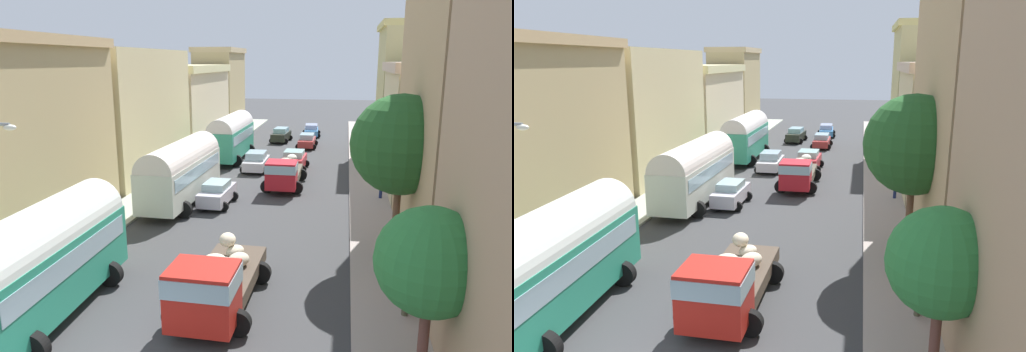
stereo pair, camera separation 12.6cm
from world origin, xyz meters
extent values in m
plane|color=#3A3A3C|center=(0.00, 27.00, 0.00)|extent=(154.00, 154.00, 0.00)
cube|color=#A8AE9C|center=(-7.25, 27.00, 0.07)|extent=(2.50, 70.00, 0.14)
cube|color=#A4968E|center=(7.25, 27.00, 0.07)|extent=(2.50, 70.00, 0.14)
cube|color=tan|center=(-11.28, 11.00, 4.79)|extent=(5.56, 13.37, 9.58)
cube|color=#D1BF8C|center=(-10.97, 25.38, 4.85)|extent=(4.94, 13.76, 9.69)
cube|color=beige|center=(-11.24, 40.10, 3.83)|extent=(5.48, 14.35, 7.65)
cube|color=beige|center=(-11.24, 40.10, 8.03)|extent=(6.03, 14.35, 0.74)
cube|color=tan|center=(-10.89, 52.37, 4.91)|extent=(4.79, 9.22, 9.83)
cube|color=tan|center=(-10.89, 52.37, 10.14)|extent=(5.26, 9.22, 0.63)
cube|color=tan|center=(10.96, 12.73, 6.03)|extent=(4.92, 12.52, 12.05)
cube|color=beige|center=(11.16, 25.07, 4.05)|extent=(5.32, 11.00, 8.09)
cube|color=beige|center=(11.16, 25.07, 8.42)|extent=(5.85, 11.00, 0.65)
cube|color=tan|center=(11.24, 36.22, 5.79)|extent=(5.49, 9.68, 11.58)
cube|color=#CFC475|center=(11.24, 36.22, 11.86)|extent=(6.04, 9.68, 0.55)
cube|color=#299374|center=(-4.56, 3.99, 1.70)|extent=(2.61, 8.37, 2.40)
cylinder|color=silver|center=(-4.56, 3.99, 2.90)|extent=(2.56, 8.21, 2.33)
cube|color=#99B7C6|center=(-4.56, 3.99, 2.23)|extent=(2.64, 7.71, 0.77)
cylinder|color=black|center=(-5.76, 6.53, 0.50)|extent=(1.00, 0.35, 1.00)
cylinder|color=black|center=(-3.50, 6.60, 0.50)|extent=(1.00, 0.35, 1.00)
cylinder|color=black|center=(-3.36, 1.45, 0.50)|extent=(1.00, 0.35, 1.00)
cube|color=silver|center=(-4.49, 18.25, 1.66)|extent=(2.51, 9.36, 2.32)
cylinder|color=silver|center=(-4.49, 18.25, 2.82)|extent=(2.46, 9.17, 2.31)
cube|color=#99B7C6|center=(-4.49, 18.25, 2.17)|extent=(2.54, 8.61, 0.74)
cylinder|color=black|center=(-5.56, 21.16, 0.50)|extent=(1.00, 0.35, 1.00)
cylinder|color=black|center=(-3.33, 21.12, 0.50)|extent=(1.00, 0.35, 1.00)
cylinder|color=black|center=(-5.66, 15.38, 0.50)|extent=(1.00, 0.35, 1.00)
cylinder|color=black|center=(-3.42, 15.34, 0.50)|extent=(1.00, 0.35, 1.00)
cube|color=#2E9273|center=(-4.57, 32.12, 1.74)|extent=(2.42, 8.84, 2.49)
cylinder|color=silver|center=(-4.57, 32.12, 2.99)|extent=(2.37, 8.66, 2.30)
cube|color=#99B7C6|center=(-4.57, 32.12, 2.29)|extent=(2.46, 8.13, 0.80)
cylinder|color=black|center=(-5.67, 34.86, 0.50)|extent=(1.00, 0.35, 1.00)
cylinder|color=black|center=(-3.44, 34.84, 0.50)|extent=(1.00, 0.35, 1.00)
cylinder|color=black|center=(-5.71, 29.39, 0.50)|extent=(1.00, 0.35, 1.00)
cylinder|color=black|center=(-3.48, 29.38, 0.50)|extent=(1.00, 0.35, 1.00)
cube|color=red|center=(1.23, 3.79, 1.44)|extent=(2.20, 1.86, 1.99)
cube|color=#99B7C6|center=(1.23, 3.79, 2.00)|extent=(2.25, 1.93, 0.64)
cube|color=#4F4135|center=(1.27, 7.05, 0.73)|extent=(2.24, 4.72, 0.55)
ellipsoid|color=beige|center=(1.20, 6.82, 1.24)|extent=(0.87, 0.73, 0.48)
ellipsoid|color=beige|center=(1.65, 7.18, 1.27)|extent=(1.12, 1.19, 0.55)
ellipsoid|color=beige|center=(1.29, 8.11, 1.23)|extent=(0.98, 1.05, 0.47)
ellipsoid|color=beige|center=(0.96, 8.22, 1.67)|extent=(0.85, 1.00, 0.55)
ellipsoid|color=beige|center=(0.93, 6.28, 1.58)|extent=(1.11, 1.00, 0.48)
cylinder|color=black|center=(2.33, 4.00, 0.45)|extent=(0.90, 0.31, 0.90)
cylinder|color=black|center=(0.15, 4.03, 0.45)|extent=(0.90, 0.31, 0.90)
cylinder|color=black|center=(2.38, 7.92, 0.45)|extent=(0.90, 0.32, 0.90)
cylinder|color=black|center=(0.19, 7.94, 0.45)|extent=(0.90, 0.32, 0.90)
cube|color=red|center=(1.45, 21.37, 1.35)|extent=(2.04, 1.96, 1.81)
cube|color=#99B7C6|center=(1.45, 21.37, 1.86)|extent=(2.08, 2.03, 0.58)
cube|color=#534C3F|center=(1.41, 24.60, 0.73)|extent=(2.07, 4.53, 0.55)
ellipsoid|color=beige|center=(1.43, 25.01, 1.27)|extent=(0.89, 0.71, 0.55)
ellipsoid|color=beige|center=(1.55, 25.82, 1.29)|extent=(1.20, 1.12, 0.59)
ellipsoid|color=beige|center=(1.51, 23.99, 1.25)|extent=(1.14, 1.06, 0.50)
ellipsoid|color=silver|center=(1.46, 23.86, 1.57)|extent=(0.78, 0.63, 0.47)
ellipsoid|color=beige|center=(1.27, 24.85, 1.59)|extent=(0.84, 0.65, 0.49)
ellipsoid|color=silver|center=(1.63, 25.94, 1.63)|extent=(0.93, 1.10, 0.53)
cylinder|color=black|center=(2.46, 21.54, 0.45)|extent=(0.90, 0.31, 0.90)
cylinder|color=black|center=(0.44, 21.52, 0.45)|extent=(0.90, 0.31, 0.90)
cylinder|color=black|center=(2.42, 25.41, 0.45)|extent=(0.90, 0.31, 0.90)
cylinder|color=black|center=(0.40, 25.39, 0.45)|extent=(0.90, 0.31, 0.90)
cube|color=#BB2A32|center=(1.47, 29.12, 0.69)|extent=(1.88, 3.80, 0.84)
cube|color=#96C2BD|center=(1.47, 29.12, 1.36)|extent=(1.61, 2.00, 0.49)
cylinder|color=black|center=(2.31, 27.93, 0.30)|extent=(0.60, 0.21, 0.60)
cylinder|color=black|center=(0.56, 27.99, 0.30)|extent=(0.60, 0.21, 0.60)
cylinder|color=black|center=(2.39, 30.25, 0.30)|extent=(0.60, 0.21, 0.60)
cylinder|color=black|center=(0.64, 30.31, 0.30)|extent=(0.60, 0.21, 0.60)
cube|color=#A8312E|center=(1.70, 39.69, 0.60)|extent=(1.58, 4.19, 0.67)
cube|color=#9CBECC|center=(1.70, 39.69, 1.20)|extent=(1.37, 2.19, 0.52)
cylinder|color=black|center=(2.46, 38.39, 0.30)|extent=(0.60, 0.21, 0.60)
cylinder|color=black|center=(0.92, 38.41, 0.30)|extent=(0.60, 0.21, 0.60)
cylinder|color=black|center=(2.48, 40.98, 0.30)|extent=(0.60, 0.21, 0.60)
cylinder|color=black|center=(0.94, 41.00, 0.30)|extent=(0.60, 0.21, 0.60)
cube|color=#4085C7|center=(1.60, 47.39, 0.60)|extent=(1.84, 4.47, 0.65)
cube|color=#9DABD2|center=(1.60, 47.39, 1.19)|extent=(1.52, 2.36, 0.53)
cylinder|color=black|center=(2.47, 46.08, 0.30)|extent=(0.60, 0.21, 0.60)
cylinder|color=black|center=(0.89, 45.99, 0.30)|extent=(0.60, 0.21, 0.60)
cylinder|color=black|center=(2.31, 48.79, 0.30)|extent=(0.60, 0.21, 0.60)
cylinder|color=black|center=(0.73, 48.70, 0.30)|extent=(0.60, 0.21, 0.60)
cube|color=silver|center=(-2.18, 18.12, 0.67)|extent=(1.66, 3.81, 0.81)
cube|color=#A2BFC2|center=(-2.18, 18.12, 1.30)|extent=(1.42, 2.00, 0.45)
cylinder|color=black|center=(-2.91, 19.31, 0.30)|extent=(0.60, 0.21, 0.60)
cylinder|color=black|center=(-1.37, 19.26, 0.30)|extent=(0.60, 0.21, 0.60)
cylinder|color=black|center=(-2.99, 16.98, 0.30)|extent=(0.60, 0.21, 0.60)
cylinder|color=black|center=(-1.45, 16.93, 0.30)|extent=(0.60, 0.21, 0.60)
cube|color=silver|center=(-1.52, 28.11, 0.63)|extent=(1.70, 3.93, 0.72)
cube|color=#96B3C0|center=(-1.52, 28.11, 1.29)|extent=(1.48, 2.05, 0.59)
cylinder|color=black|center=(-2.36, 29.32, 0.30)|extent=(0.60, 0.21, 0.60)
cylinder|color=black|center=(-0.69, 29.33, 0.30)|extent=(0.60, 0.21, 0.60)
cylinder|color=black|center=(-2.35, 26.89, 0.30)|extent=(0.60, 0.21, 0.60)
cylinder|color=black|center=(-0.68, 26.90, 0.30)|extent=(0.60, 0.21, 0.60)
cube|color=#282B20|center=(-1.44, 42.82, 0.67)|extent=(1.84, 4.24, 0.80)
cube|color=#98C3CC|center=(-1.44, 42.82, 1.33)|extent=(1.51, 2.25, 0.51)
cylinder|color=black|center=(-2.10, 44.15, 0.30)|extent=(0.60, 0.21, 0.60)
cylinder|color=black|center=(-0.57, 44.03, 0.30)|extent=(0.60, 0.21, 0.60)
cylinder|color=black|center=(-2.30, 41.60, 0.30)|extent=(0.60, 0.21, 0.60)
cylinder|color=black|center=(-0.77, 41.48, 0.30)|extent=(0.60, 0.21, 0.60)
cylinder|color=#52513C|center=(7.85, 6.12, 0.07)|extent=(0.19, 0.19, 0.14)
cylinder|color=#52513C|center=(7.85, 6.12, 0.58)|extent=(0.30, 0.30, 0.88)
cylinder|color=maroon|center=(7.85, 6.12, 1.34)|extent=(0.46, 0.46, 0.63)
sphere|color=tan|center=(7.85, 6.12, 1.76)|extent=(0.21, 0.21, 0.21)
cylinder|color=navy|center=(7.98, 21.16, 0.07)|extent=(0.17, 0.17, 0.14)
cylinder|color=navy|center=(7.98, 21.16, 0.55)|extent=(0.29, 0.29, 0.81)
cylinder|color=#316286|center=(7.98, 21.16, 1.27)|extent=(0.44, 0.44, 0.62)
sphere|color=tan|center=(7.98, 21.16, 1.69)|extent=(0.22, 0.22, 0.22)
ellipsoid|color=silver|center=(-5.30, 4.09, 6.71)|extent=(0.44, 0.28, 0.20)
cylinder|color=brown|center=(7.90, 2.68, 1.26)|extent=(0.29, 0.29, 2.52)
sphere|color=#2E7E3C|center=(7.90, 2.68, 3.64)|extent=(3.00, 3.00, 3.00)
cylinder|color=brown|center=(7.90, 11.16, 1.87)|extent=(0.31, 0.31, 3.73)
sphere|color=#255927|center=(7.90, 11.16, 5.36)|extent=(4.33, 4.33, 4.33)
camera|label=1|loc=(5.51, -9.82, 8.84)|focal=33.66mm
camera|label=2|loc=(5.63, -9.80, 8.84)|focal=33.66mm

